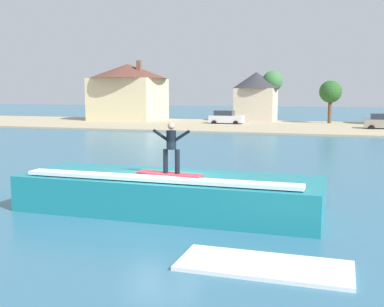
{
  "coord_description": "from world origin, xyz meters",
  "views": [
    {
      "loc": [
        5.66,
        -14.36,
        4.1
      ],
      "look_at": [
        -0.01,
        3.33,
        1.7
      ],
      "focal_mm": 44.16,
      "sensor_mm": 36.0,
      "label": 1
    }
  ],
  "objects": [
    {
      "name": "tree_short_bushy",
      "position": [
        -3.81,
        51.36,
        5.5
      ],
      "size": [
        2.79,
        2.79,
        7.07
      ],
      "color": "brown",
      "rests_on": "ground_plane"
    },
    {
      "name": "surfboard",
      "position": [
        0.24,
        0.11,
        1.42
      ],
      "size": [
        2.33,
        0.79,
        0.06
      ],
      "color": "#D8333F",
      "rests_on": "wave_crest"
    },
    {
      "name": "car_far_shore",
      "position": [
        9.92,
        40.95,
        0.95
      ],
      "size": [
        4.26,
        2.2,
        1.86
      ],
      "color": "gray",
      "rests_on": "ground_plane"
    },
    {
      "name": "wave_crest",
      "position": [
        -0.01,
        0.67,
        0.66
      ],
      "size": [
        10.4,
        3.42,
        1.39
      ],
      "color": "teal",
      "rests_on": "ground_plane"
    },
    {
      "name": "car_near_shore",
      "position": [
        -8.57,
        44.26,
        0.95
      ],
      "size": [
        4.29,
        2.21,
        1.86
      ],
      "color": "silver",
      "rests_on": "ground_plane"
    },
    {
      "name": "whitewater_patch",
      "position": [
        4.02,
        -3.67,
        0.05
      ],
      "size": [
        4.06,
        1.71,
        0.1
      ],
      "color": "white",
      "rests_on": "ground_plane"
    },
    {
      "name": "house_small_cottage",
      "position": [
        -5.97,
        51.09,
        3.83
      ],
      "size": [
        6.59,
        6.59,
        6.94
      ],
      "color": "beige",
      "rests_on": "ground_plane"
    },
    {
      "name": "shoreline_bank",
      "position": [
        0.0,
        42.39,
        0.1
      ],
      "size": [
        120.0,
        20.98,
        0.19
      ],
      "color": "tan",
      "rests_on": "ground_plane"
    },
    {
      "name": "surfer",
      "position": [
        0.32,
        0.08,
        2.4
      ],
      "size": [
        1.3,
        0.32,
        1.69
      ],
      "color": "black",
      "rests_on": "surfboard"
    },
    {
      "name": "tree_tall_bare",
      "position": [
        3.98,
        48.95,
        4.15
      ],
      "size": [
        2.84,
        2.84,
        5.65
      ],
      "color": "brown",
      "rests_on": "ground_plane"
    },
    {
      "name": "ground_plane",
      "position": [
        0.0,
        0.0,
        0.0
      ],
      "size": [
        260.0,
        260.0,
        0.0
      ],
      "primitive_type": "plane",
      "color": "#326681"
    },
    {
      "name": "house_with_chimney",
      "position": [
        -24.05,
        48.19,
        4.54
      ],
      "size": [
        11.44,
        11.44,
        8.56
      ],
      "color": "beige",
      "rests_on": "ground_plane"
    }
  ]
}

